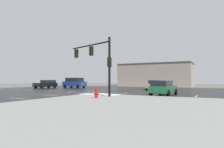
{
  "coord_description": "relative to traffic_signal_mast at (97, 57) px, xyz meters",
  "views": [
    {
      "loc": [
        15.93,
        -21.94,
        1.72
      ],
      "look_at": [
        -0.7,
        9.53,
        2.69
      ],
      "focal_mm": 32.12,
      "sensor_mm": 36.0,
      "label": 1
    }
  ],
  "objects": [
    {
      "name": "snow_strip_curbside",
      "position": [
        -0.25,
        0.92,
        -3.76
      ],
      "size": [
        4.0,
        1.6,
        0.06
      ],
      "primitive_type": "cube",
      "color": "white",
      "rests_on": "sidewalk_corner"
    },
    {
      "name": "suv_blue",
      "position": [
        -15.1,
        15.41,
        -2.84
      ],
      "size": [
        4.87,
        2.23,
        2.03
      ],
      "rotation": [
        0.0,
        0.0,
        -0.02
      ],
      "color": "navy",
      "rests_on": "road_asphalt"
    },
    {
      "name": "ground_plane",
      "position": [
        -5.25,
        4.92,
        -3.93
      ],
      "size": [
        120.0,
        120.0,
        0.0
      ],
      "primitive_type": "plane",
      "color": "slate"
    },
    {
      "name": "sidewalk_corner",
      "position": [
        6.75,
        -7.08,
        -3.86
      ],
      "size": [
        18.0,
        18.0,
        0.14
      ],
      "primitive_type": "cube",
      "color": "#9E9E99",
      "rests_on": "ground_plane"
    },
    {
      "name": "road_asphalt",
      "position": [
        -5.25,
        4.92,
        -3.92
      ],
      "size": [
        44.0,
        44.0,
        0.02
      ],
      "primitive_type": "cube",
      "color": "#232326",
      "rests_on": "ground_plane"
    },
    {
      "name": "lane_markings",
      "position": [
        -4.05,
        3.55,
        -3.91
      ],
      "size": [
        36.15,
        36.15,
        0.01
      ],
      "color": "silver",
      "rests_on": "road_asphalt"
    },
    {
      "name": "fire_hydrant",
      "position": [
        1.56,
        -2.61,
        -3.39
      ],
      "size": [
        0.48,
        0.26,
        0.79
      ],
      "color": "red",
      "rests_on": "sidewalk_corner"
    },
    {
      "name": "strip_building_background",
      "position": [
        -3.53,
        33.83,
        -1.03
      ],
      "size": [
        18.08,
        8.0,
        5.79
      ],
      "color": "gray",
      "rests_on": "ground_plane"
    },
    {
      "name": "sedan_black",
      "position": [
        -18.72,
        11.3,
        -3.08
      ],
      "size": [
        2.29,
        4.64,
        1.58
      ],
      "rotation": [
        0.0,
        0.0,
        -1.64
      ],
      "color": "black",
      "rests_on": "road_asphalt"
    },
    {
      "name": "sedan_tan",
      "position": [
        1.54,
        14.97,
        -3.08
      ],
      "size": [
        2.34,
        4.65,
        1.58
      ],
      "rotation": [
        0.0,
        0.0,
        -1.48
      ],
      "color": "tan",
      "rests_on": "road_asphalt"
    },
    {
      "name": "sedan_green",
      "position": [
        5.54,
        4.36,
        -3.08
      ],
      "size": [
        2.21,
        4.61,
        1.58
      ],
      "rotation": [
        0.0,
        0.0,
        1.52
      ],
      "color": "#195933",
      "rests_on": "road_asphalt"
    },
    {
      "name": "traffic_signal_mast",
      "position": [
        0.0,
        0.0,
        0.0
      ],
      "size": [
        6.04,
        2.26,
        5.56
      ],
      "rotation": [
        0.0,
        0.0,
        2.81
      ],
      "color": "black",
      "rests_on": "sidewalk_corner"
    }
  ]
}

